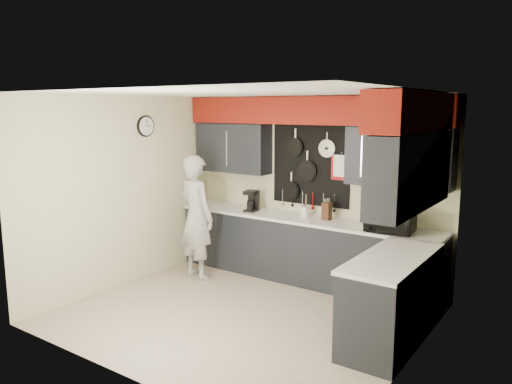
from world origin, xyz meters
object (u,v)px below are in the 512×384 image
Objects in this scene: microwave at (390,219)px; utensil_crock at (305,211)px; coffee_maker at (252,200)px; knife_block at (327,211)px; person at (196,217)px.

microwave is 3.92× the size of utensil_crock.
utensil_crock is 0.47× the size of coffee_maker.
utensil_crock is at bearing -178.09° from knife_block.
knife_block is at bearing -140.90° from person.
person reaches higher than knife_block.
person is at bearing -150.19° from knife_block.
utensil_crock is 0.08× the size of person.
microwave reaches higher than coffee_maker.
person is (-1.31, -0.81, -0.10)m from utensil_crock.
microwave is 2.13m from coffee_maker.
microwave is at bearing -5.15° from knife_block.
utensil_crock is (-0.35, 0.01, -0.05)m from knife_block.
person is at bearing -135.43° from coffee_maker.
coffee_maker reaches higher than knife_block.
person is (-0.47, -0.71, -0.19)m from coffee_maker.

